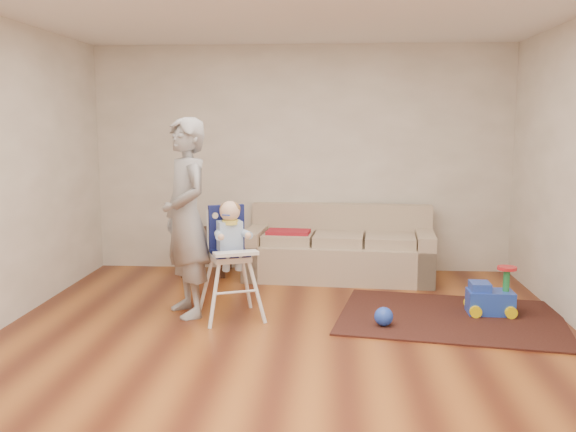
# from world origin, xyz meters

# --- Properties ---
(ground) EXTENTS (5.50, 5.50, 0.00)m
(ground) POSITION_xyz_m (0.00, 0.00, 0.00)
(ground) COLOR #4F2010
(ground) RESTS_ON ground
(room_envelope) EXTENTS (5.04, 5.52, 2.72)m
(room_envelope) POSITION_xyz_m (0.00, 0.53, 1.88)
(room_envelope) COLOR #BDB5A4
(room_envelope) RESTS_ON ground
(sofa) EXTENTS (2.20, 1.04, 0.82)m
(sofa) POSITION_xyz_m (0.46, 2.30, 0.41)
(sofa) COLOR tan
(sofa) RESTS_ON ground
(side_table) EXTENTS (0.52, 0.52, 0.52)m
(side_table) POSITION_xyz_m (-1.11, 2.44, 0.26)
(side_table) COLOR black
(side_table) RESTS_ON ground
(area_rug) EXTENTS (2.23, 1.82, 0.02)m
(area_rug) POSITION_xyz_m (1.48, 0.82, 0.01)
(area_rug) COLOR black
(area_rug) RESTS_ON ground
(ride_on_toy) EXTENTS (0.42, 0.30, 0.46)m
(ride_on_toy) POSITION_xyz_m (1.86, 0.95, 0.24)
(ride_on_toy) COLOR blue
(ride_on_toy) RESTS_ON area_rug
(toy_ball) EXTENTS (0.17, 0.17, 0.17)m
(toy_ball) POSITION_xyz_m (0.84, 0.51, 0.10)
(toy_ball) COLOR blue
(toy_ball) RESTS_ON area_rug
(high_chair) EXTENTS (0.66, 0.66, 1.10)m
(high_chair) POSITION_xyz_m (-0.55, 0.70, 0.53)
(high_chair) COLOR white
(high_chair) RESTS_ON ground
(adult) EXTENTS (0.73, 0.80, 1.83)m
(adult) POSITION_xyz_m (-0.97, 0.79, 0.92)
(adult) COLOR gray
(adult) RESTS_ON ground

